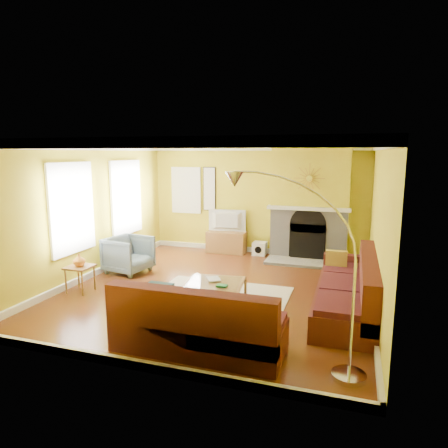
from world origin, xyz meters
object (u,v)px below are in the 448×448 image
(sectional_sofa, at_px, (266,286))
(armchair, at_px, (129,254))
(coffee_table, at_px, (214,294))
(side_table, at_px, (80,279))
(media_console, at_px, (226,242))
(arc_lamp, at_px, (296,276))

(sectional_sofa, xyz_separation_m, armchair, (-3.25, 1.25, -0.06))
(coffee_table, relative_size, side_table, 1.99)
(media_console, bearing_deg, armchair, -122.48)
(media_console, height_order, side_table, media_console)
(coffee_table, xyz_separation_m, side_table, (-2.55, -0.15, 0.05))
(armchair, xyz_separation_m, arc_lamp, (3.94, -2.84, 0.77))
(armchair, bearing_deg, coffee_table, -107.24)
(coffee_table, bearing_deg, sectional_sofa, -3.21)
(sectional_sofa, xyz_separation_m, media_console, (-1.79, 3.55, -0.18))
(side_table, height_order, arc_lamp, arc_lamp)
(sectional_sofa, relative_size, coffee_table, 3.89)
(sectional_sofa, bearing_deg, armchair, 158.98)
(coffee_table, xyz_separation_m, armchair, (-2.35, 1.20, 0.20))
(armchair, distance_m, arc_lamp, 4.91)
(arc_lamp, bearing_deg, sectional_sofa, 113.28)
(sectional_sofa, xyz_separation_m, coffee_table, (-0.90, 0.05, -0.26))
(side_table, distance_m, arc_lamp, 4.49)
(sectional_sofa, height_order, armchair, sectional_sofa)
(coffee_table, height_order, side_table, side_table)
(arc_lamp, bearing_deg, side_table, 160.24)
(armchair, bearing_deg, sectional_sofa, -101.24)
(media_console, bearing_deg, coffee_table, -75.73)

